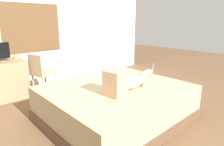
# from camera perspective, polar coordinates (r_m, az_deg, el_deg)

# --- Properties ---
(ground_plane) EXTENTS (16.00, 16.00, 0.00)m
(ground_plane) POSITION_cam_1_polar(r_m,az_deg,el_deg) (3.00, 1.57, -14.41)
(ground_plane) COLOR brown
(back_wall_with_window) EXTENTS (6.40, 0.14, 2.90)m
(back_wall_with_window) POSITION_cam_1_polar(r_m,az_deg,el_deg) (4.78, -20.72, 13.78)
(back_wall_with_window) COLOR silver
(back_wall_with_window) RESTS_ON ground
(bed) EXTENTS (2.05, 1.78, 0.52)m
(bed) POSITION_cam_1_polar(r_m,az_deg,el_deg) (3.04, 1.16, -8.60)
(bed) COLOR brown
(bed) RESTS_ON ground
(person_lying) EXTENTS (0.94, 0.40, 0.34)m
(person_lying) POSITION_cam_1_polar(r_m,az_deg,el_deg) (2.78, 4.54, -2.59)
(person_lying) COLOR #CCB299
(person_lying) RESTS_ON bed
(cat) EXTENTS (0.36, 0.11, 0.21)m
(cat) POSITION_cam_1_polar(r_m,az_deg,el_deg) (3.47, 10.23, -0.01)
(cat) COLOR gray
(cat) RESTS_ON bed
(desk) EXTENTS (0.90, 0.56, 0.74)m
(desk) POSITION_cam_1_polar(r_m,az_deg,el_deg) (4.25, -30.00, -2.08)
(desk) COLOR #997A56
(desk) RESTS_ON ground
(cup) EXTENTS (0.08, 0.08, 0.09)m
(cup) POSITION_cam_1_polar(r_m,az_deg,el_deg) (4.35, -26.48, 4.33)
(cup) COLOR gold
(cup) RESTS_ON desk
(chair_by_desk) EXTENTS (0.47, 0.47, 0.86)m
(chair_by_desk) POSITION_cam_1_polar(r_m,az_deg,el_deg) (4.06, -20.27, 0.32)
(chair_by_desk) COLOR tan
(chair_by_desk) RESTS_ON ground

